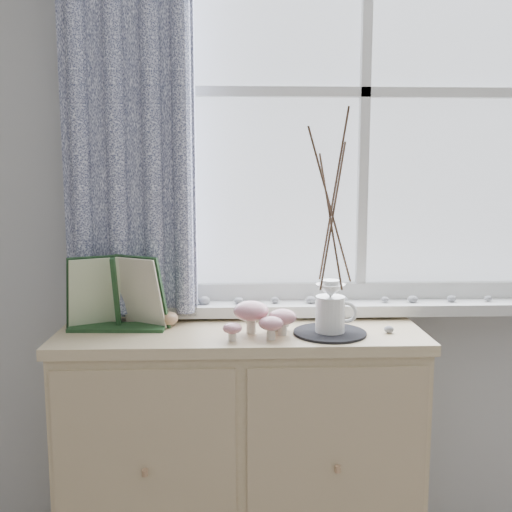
# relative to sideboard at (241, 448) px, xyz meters

# --- Properties ---
(sideboard) EXTENTS (1.20, 0.45, 0.85)m
(sideboard) POSITION_rel_sideboard_xyz_m (0.00, 0.00, 0.00)
(sideboard) COLOR #CDB58F
(sideboard) RESTS_ON ground
(botanical_book) EXTENTS (0.37, 0.15, 0.25)m
(botanical_book) POSITION_rel_sideboard_xyz_m (-0.41, -0.03, 0.55)
(botanical_book) COLOR #1C3C1E
(botanical_book) RESTS_ON sideboard
(toadstool_cluster) EXTENTS (0.24, 0.17, 0.11)m
(toadstool_cluster) POSITION_rel_sideboard_xyz_m (0.06, -0.09, 0.49)
(toadstool_cluster) COLOR silver
(toadstool_cluster) RESTS_ON sideboard
(wooden_eggs) EXTENTS (0.10, 0.12, 0.08)m
(wooden_eggs) POSITION_rel_sideboard_xyz_m (-0.26, 0.06, 0.45)
(wooden_eggs) COLOR tan
(wooden_eggs) RESTS_ON sideboard
(songbird_figurine) EXTENTS (0.12, 0.08, 0.06)m
(songbird_figurine) POSITION_rel_sideboard_xyz_m (0.12, -0.03, 0.45)
(songbird_figurine) COLOR silver
(songbird_figurine) RESTS_ON sideboard
(crocheted_doily) EXTENTS (0.23, 0.23, 0.01)m
(crocheted_doily) POSITION_rel_sideboard_xyz_m (0.29, -0.08, 0.43)
(crocheted_doily) COLOR black
(crocheted_doily) RESTS_ON sideboard
(twig_pitcher) EXTENTS (0.32, 0.32, 0.71)m
(twig_pitcher) POSITION_rel_sideboard_xyz_m (0.29, -0.08, 0.83)
(twig_pitcher) COLOR white
(twig_pitcher) RESTS_ON crocheted_doily
(sideboard_pebbles) EXTENTS (0.25, 0.19, 0.02)m
(sideboard_pebbles) POSITION_rel_sideboard_xyz_m (0.35, -0.03, 0.44)
(sideboard_pebbles) COLOR gray
(sideboard_pebbles) RESTS_ON sideboard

